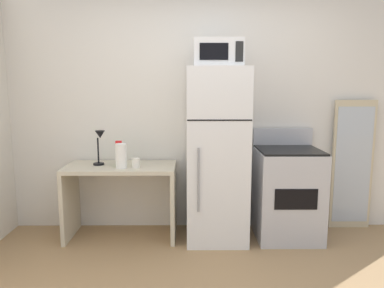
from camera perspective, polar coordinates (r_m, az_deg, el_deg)
The scene contains 10 objects.
wall_back_white at distance 3.99m, azimuth 2.99°, elevation 5.47°, with size 5.00×0.10×2.60m, color silver.
desk at distance 3.84m, azimuth -10.90°, elevation -6.65°, with size 1.10×0.54×0.75m.
desk_lamp at distance 3.80m, azimuth -14.13°, elevation 0.35°, with size 0.14×0.12×0.35m.
coffee_mug at distance 3.65m, azimuth -8.70°, elevation -2.91°, with size 0.08×0.08×0.10m, color white.
spray_bottle at distance 3.79m, azimuth -11.22°, elevation -1.74°, with size 0.06×0.06×0.25m.
paper_towel_roll at distance 3.64m, azimuth -10.93°, elevation -1.83°, with size 0.11×0.11×0.24m, color white.
refrigerator at distance 3.67m, azimuth 3.86°, elevation -1.75°, with size 0.60×0.64×1.72m.
microwave at distance 3.60m, azimuth 4.06°, elevation 13.87°, with size 0.46×0.35×0.26m.
oven_range at distance 3.90m, azimuth 14.57°, elevation -7.35°, with size 0.63×0.61×1.10m.
leaning_mirror at distance 4.33m, azimuth 23.60°, elevation -3.01°, with size 0.44×0.03×1.40m.
Camera 1 is at (-0.24, -2.28, 1.54)m, focal length 34.40 mm.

